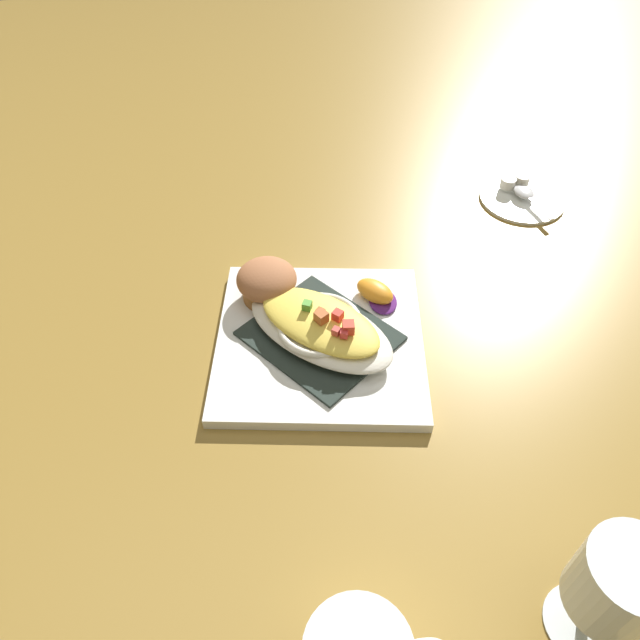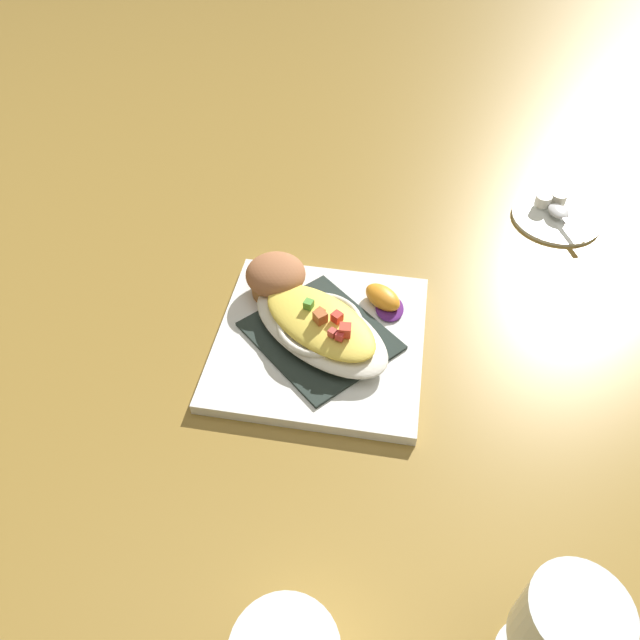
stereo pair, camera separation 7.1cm
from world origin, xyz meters
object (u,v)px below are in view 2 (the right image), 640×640
Objects in this scene: square_plate at (320,341)px; orange_garnish at (384,299)px; spoon at (560,212)px; creamer_cup_0 at (559,198)px; stemmed_glass at (565,629)px; creamer_cup_1 at (543,200)px; muffin at (276,277)px; gratin_dish at (320,325)px; creamer_saucer at (557,216)px.

square_plate is 0.10m from orange_garnish.
spoon is 0.03m from creamer_cup_0.
orange_garnish is 0.42m from stemmed_glass.
creamer_cup_1 reaches higher than spoon.
creamer_cup_1 is (0.19, -0.41, -0.02)m from muffin.
creamer_cup_1 is at bearing -52.68° from gratin_dish.
orange_garnish is (-0.03, -0.14, -0.02)m from muffin.
square_plate is 2.63× the size of spoon.
square_plate is at bearing 25.33° from stemmed_glass.
gratin_dish reaches higher than square_plate.
gratin_dish and muffin have the same top height.
creamer_cup_0 is at bearing -54.19° from square_plate.
creamer_saucer is (0.60, -0.20, -0.08)m from stemmed_glass.
spoon is 0.03m from creamer_cup_1.
gratin_dish is 8.81× the size of creamer_cup_0.
spoon is at bearing -69.51° from muffin.
creamer_cup_1 is at bearing -65.35° from muffin.
creamer_cup_0 is (0.27, -0.38, -0.02)m from gratin_dish.
orange_garnish is 2.81× the size of creamer_cup_0.
creamer_cup_0 is (0.63, -0.21, -0.07)m from stemmed_glass.
orange_garnish is (0.05, -0.08, -0.01)m from gratin_dish.
square_plate is at bearing 127.30° from creamer_cup_1.
orange_garnish is at bearing -102.08° from muffin.
gratin_dish is 0.40m from stemmed_glass.
square_plate is 0.47m from creamer_cup_0.
gratin_dish is at bearing 25.32° from stemmed_glass.
muffin reaches higher than creamer_cup_0.
creamer_saucer is at bearing -56.57° from square_plate.
square_plate is 1.93× the size of stemmed_glass.
creamer_cup_0 reaches higher than square_plate.
creamer_saucer is 1.39× the size of spoon.
muffin reaches higher than square_plate.
muffin is 0.14m from orange_garnish.
gratin_dish reaches higher than orange_garnish.
stemmed_glass reaches higher than spoon.
orange_garnish is at bearing -57.84° from gratin_dish.
stemmed_glass is 0.67m from creamer_cup_0.
orange_garnish is 0.34m from creamer_cup_1.
creamer_cup_0 is at bearing -66.17° from muffin.
creamer_saucer is at bearing 9.62° from spoon.
square_plate is at bearing 122.04° from orange_garnish.
stemmed_glass is (-0.41, -0.09, 0.06)m from orange_garnish.
creamer_cup_1 is (0.03, 0.02, 0.00)m from spoon.
gratin_dish reaches higher than creamer_saucer.
spoon is (0.60, -0.20, -0.07)m from stemmed_glass.
gratin_dish is 0.44m from creamer_cup_1.
square_plate is 0.44m from creamer_cup_1.
muffin is 0.45m from creamer_cup_1.
square_plate is at bearing 123.43° from creamer_saucer.
stemmed_glass reaches higher than creamer_cup_0.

